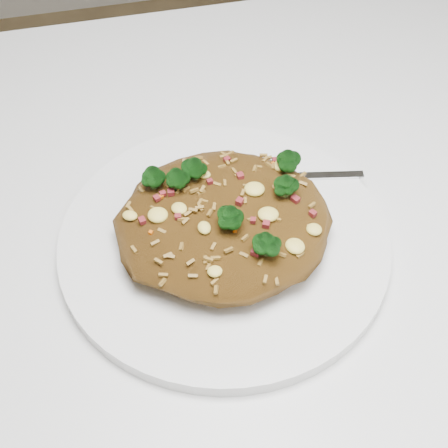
# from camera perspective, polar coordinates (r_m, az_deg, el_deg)

# --- Properties ---
(dining_table) EXTENTS (1.20, 0.80, 0.75)m
(dining_table) POSITION_cam_1_polar(r_m,az_deg,el_deg) (0.66, 7.89, -5.06)
(dining_table) COLOR silver
(dining_table) RESTS_ON ground
(plate) EXTENTS (0.30, 0.30, 0.01)m
(plate) POSITION_cam_1_polar(r_m,az_deg,el_deg) (0.56, -0.00, -1.46)
(plate) COLOR white
(plate) RESTS_ON dining_table
(fried_rice) EXTENTS (0.19, 0.17, 0.06)m
(fried_rice) POSITION_cam_1_polar(r_m,az_deg,el_deg) (0.54, 0.01, 0.85)
(fried_rice) COLOR brown
(fried_rice) RESTS_ON plate
(fork) EXTENTS (0.16, 0.05, 0.00)m
(fork) POSITION_cam_1_polar(r_m,az_deg,el_deg) (0.61, 5.89, 4.33)
(fork) COLOR silver
(fork) RESTS_ON plate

